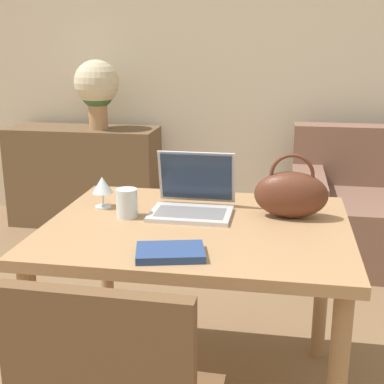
# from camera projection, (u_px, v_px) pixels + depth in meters

# --- Properties ---
(wall_back) EXTENTS (10.00, 0.06, 2.70)m
(wall_back) POSITION_uv_depth(u_px,v_px,m) (245.00, 43.00, 3.91)
(wall_back) COLOR beige
(wall_back) RESTS_ON ground_plane
(dining_table) EXTENTS (1.10, 0.87, 0.73)m
(dining_table) POSITION_uv_depth(u_px,v_px,m) (197.00, 248.00, 1.98)
(dining_table) COLOR #A87F56
(dining_table) RESTS_ON ground_plane
(sideboard) EXTENTS (1.12, 0.40, 0.75)m
(sideboard) POSITION_uv_depth(u_px,v_px,m) (85.00, 176.00, 4.07)
(sideboard) COLOR brown
(sideboard) RESTS_ON ground_plane
(laptop) EXTENTS (0.31, 0.27, 0.23)m
(laptop) POSITION_uv_depth(u_px,v_px,m) (193.00, 196.00, 2.08)
(laptop) COLOR silver
(laptop) RESTS_ON dining_table
(drinking_glass) EXTENTS (0.08, 0.08, 0.11)m
(drinking_glass) POSITION_uv_depth(u_px,v_px,m) (127.00, 203.00, 2.01)
(drinking_glass) COLOR silver
(drinking_glass) RESTS_ON dining_table
(wine_glass) EXTENTS (0.08, 0.08, 0.13)m
(wine_glass) POSITION_uv_depth(u_px,v_px,m) (102.00, 186.00, 2.12)
(wine_glass) COLOR silver
(wine_glass) RESTS_ON dining_table
(handbag) EXTENTS (0.28, 0.13, 0.25)m
(handbag) POSITION_uv_depth(u_px,v_px,m) (291.00, 194.00, 2.00)
(handbag) COLOR #592D1E
(handbag) RESTS_ON dining_table
(flower_vase) EXTENTS (0.32, 0.32, 0.50)m
(flower_vase) POSITION_uv_depth(u_px,v_px,m) (97.00, 88.00, 3.83)
(flower_vase) COLOR tan
(flower_vase) RESTS_ON sideboard
(book) EXTENTS (0.24, 0.19, 0.02)m
(book) POSITION_uv_depth(u_px,v_px,m) (170.00, 252.00, 1.66)
(book) COLOR navy
(book) RESTS_ON dining_table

